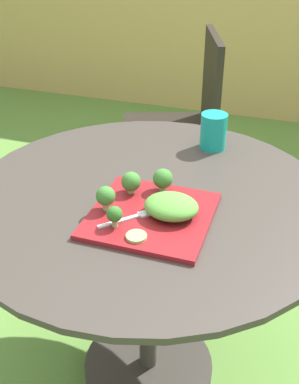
% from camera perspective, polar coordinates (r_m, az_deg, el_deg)
% --- Properties ---
extents(ground_plane, '(12.00, 12.00, 0.00)m').
position_cam_1_polar(ground_plane, '(1.76, -0.14, -20.55)').
color(ground_plane, '#568438').
extents(bamboo_fence, '(8.00, 0.08, 1.35)m').
position_cam_1_polar(bamboo_fence, '(3.58, 13.29, 19.11)').
color(bamboo_fence, tan).
rests_on(bamboo_fence, ground_plane).
extents(patio_table, '(1.00, 1.00, 0.72)m').
position_cam_1_polar(patio_table, '(1.41, -0.17, -8.09)').
color(patio_table, '#38332D').
rests_on(patio_table, ground_plane).
extents(patio_chair, '(0.56, 0.56, 0.90)m').
position_cam_1_polar(patio_chair, '(2.30, 4.50, 9.28)').
color(patio_chair, black).
rests_on(patio_chair, ground_plane).
extents(salad_plate, '(0.30, 0.30, 0.01)m').
position_cam_1_polar(salad_plate, '(1.18, 0.20, -2.83)').
color(salad_plate, maroon).
rests_on(salad_plate, patio_table).
extents(drinking_glass, '(0.08, 0.08, 0.11)m').
position_cam_1_polar(drinking_glass, '(1.52, 7.70, 7.06)').
color(drinking_glass, '#149989').
rests_on(drinking_glass, patio_table).
extents(fork, '(0.12, 0.12, 0.00)m').
position_cam_1_polar(fork, '(1.15, -2.00, -3.04)').
color(fork, silver).
rests_on(fork, salad_plate).
extents(lettuce_mound, '(0.13, 0.12, 0.05)m').
position_cam_1_polar(lettuce_mound, '(1.15, 2.64, -1.73)').
color(lettuce_mound, '#519338').
rests_on(lettuce_mound, salad_plate).
extents(broccoli_floret_0, '(0.05, 0.05, 0.06)m').
position_cam_1_polar(broccoli_floret_0, '(1.24, -2.24, 1.25)').
color(broccoli_floret_0, '#99B770').
rests_on(broccoli_floret_0, salad_plate).
extents(broccoli_floret_1, '(0.04, 0.04, 0.05)m').
position_cam_1_polar(broccoli_floret_1, '(1.11, -4.25, -2.73)').
color(broccoli_floret_1, '#99B770').
rests_on(broccoli_floret_1, salad_plate).
extents(broccoli_floret_2, '(0.05, 0.05, 0.06)m').
position_cam_1_polar(broccoli_floret_2, '(1.25, 1.61, 1.59)').
color(broccoli_floret_2, '#99B770').
rests_on(broccoli_floret_2, salad_plate).
extents(broccoli_floret_3, '(0.05, 0.05, 0.06)m').
position_cam_1_polar(broccoli_floret_3, '(1.17, -5.30, -0.53)').
color(broccoli_floret_3, '#99B770').
rests_on(broccoli_floret_3, salad_plate).
extents(cucumber_slice_0, '(0.05, 0.05, 0.01)m').
position_cam_1_polar(cucumber_slice_0, '(1.09, -1.59, -5.36)').
color(cucumber_slice_0, '#8EB766').
rests_on(cucumber_slice_0, salad_plate).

